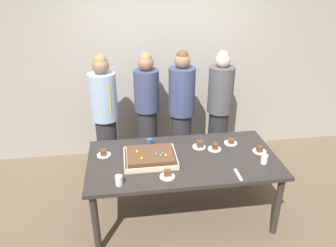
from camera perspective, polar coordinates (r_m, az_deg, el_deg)
ground_plane at (r=3.95m, az=2.42°, el=-15.52°), size 12.00×12.00×0.00m
interior_back_panel at (r=4.68m, az=-0.79°, el=12.17°), size 8.00×0.12×3.00m
party_table at (r=3.53m, az=2.63°, el=-7.14°), size 2.03×1.02×0.76m
sheet_cake at (r=3.42m, az=-3.16°, el=-5.96°), size 0.55×0.45×0.11m
plated_slice_near_left at (r=3.19m, az=-0.11°, el=-9.03°), size 0.15×0.15×0.07m
plated_slice_near_right at (r=3.82m, az=11.03°, el=-3.24°), size 0.15×0.15×0.06m
plated_slice_far_left at (r=3.69m, az=5.60°, el=-3.81°), size 0.15×0.15×0.08m
plated_slice_far_right at (r=3.59m, az=-11.29°, el=-5.23°), size 0.15×0.15×0.07m
plated_slice_center_front at (r=3.67m, az=8.24°, el=-4.20°), size 0.15×0.15×0.08m
plated_slice_center_back at (r=3.73m, az=15.82°, el=-4.54°), size 0.15×0.15×0.07m
drink_cup_nearest at (r=3.68m, az=-3.32°, el=-3.43°), size 0.07×0.07×0.10m
drink_cup_middle at (r=3.52m, az=16.62°, el=-6.04°), size 0.07×0.07×0.10m
drink_cup_far_end at (r=3.10m, az=-8.65°, el=-9.90°), size 0.07×0.07×0.10m
cake_server_utensil at (r=3.30m, az=12.28°, el=-8.81°), size 0.03×0.20×0.01m
person_serving_front at (r=4.42m, az=-3.71°, el=2.42°), size 0.34×0.34×1.64m
person_green_shirt_behind at (r=4.22m, az=-11.03°, el=1.19°), size 0.34×0.34×1.69m
person_striped_tie_right at (r=4.51m, az=9.04°, el=2.68°), size 0.34×0.34×1.66m
person_far_right_suit at (r=4.24m, az=2.37°, el=1.94°), size 0.34×0.34×1.72m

